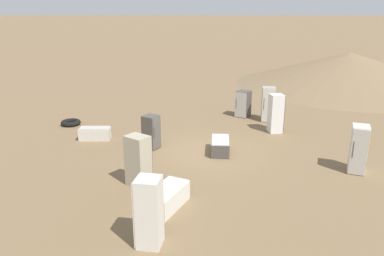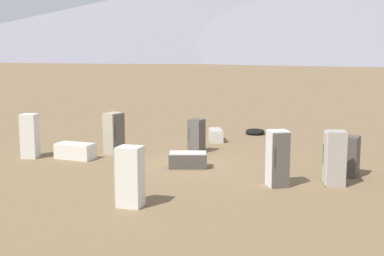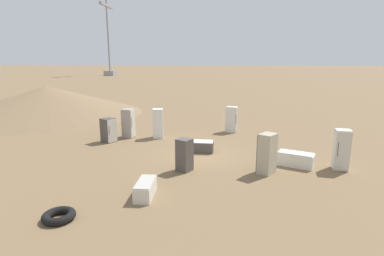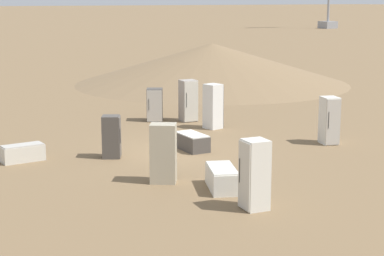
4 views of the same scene
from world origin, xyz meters
name	(u,v)px [view 4 (image 4 of 4)]	position (x,y,z in m)	size (l,w,h in m)	color
ground_plane	(176,152)	(0.00, 0.00, 0.00)	(1000.00, 1000.00, 0.00)	brown
dirt_mound	(212,63)	(-11.39, -15.79, 1.33)	(18.00, 18.00, 2.65)	#7F6647
discarded_fridge_0	(23,153)	(5.23, -1.44, 0.29)	(1.46, 0.67, 0.59)	beige
discarded_fridge_1	(222,178)	(1.09, 4.79, 0.33)	(1.35, 1.82, 0.66)	silver
discarded_fridge_2	(111,137)	(2.37, -0.39, 0.75)	(0.83, 0.82, 1.50)	#4C4742
discarded_fridge_3	(255,175)	(1.34, 6.74, 0.94)	(0.72, 0.72, 1.89)	silver
discarded_fridge_4	(163,153)	(2.24, 3.28, 0.91)	(0.98, 0.94, 1.82)	#B2A88E
discarded_fridge_5	(213,106)	(-3.49, -3.02, 0.96)	(0.78, 0.76, 1.92)	white
discarded_fridge_6	(155,105)	(-2.10, -5.85, 0.74)	(0.98, 1.01, 1.49)	#4C4742
discarded_fridge_7	(329,120)	(-5.76, 1.78, 0.91)	(0.78, 0.89, 1.82)	silver
discarded_fridge_8	(188,101)	(-3.39, -5.00, 0.95)	(0.77, 0.75, 1.89)	#A89E93
discarded_fridge_9	(192,142)	(-0.66, 0.01, 0.30)	(0.78, 1.51, 0.61)	#4C4742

